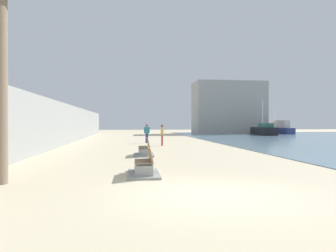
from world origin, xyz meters
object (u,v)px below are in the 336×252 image
Objects in this scene: bench_far at (144,151)px; person_walking at (147,132)px; boat_distant at (278,129)px; person_standing at (162,133)px; bench_near at (144,168)px; boat_outer at (264,130)px.

person_walking is (0.81, 11.21, 0.76)m from bench_far.
person_standing is at bearing -131.19° from boat_distant.
person_walking reaches higher than person_standing.
person_walking is (1.17, 17.95, 0.76)m from bench_near.
person_walking is at bearing 86.28° from bench_near.
bench_near is at bearing -119.67° from boat_outer.
person_walking is at bearing 104.94° from person_standing.
boat_outer is (19.65, 34.50, 0.51)m from bench_near.
boat_outer is at bearing 60.33° from bench_near.
boat_outer is at bearing -132.85° from boat_distant.
person_standing reaches higher than bench_near.
boat_distant is at bearing 48.81° from person_standing.
bench_far is 7.73m from person_standing.
bench_near is 0.27× the size of boat_distant.
boat_distant reaches higher than bench_near.
boat_distant reaches higher than boat_outer.
person_walking reaches higher than bench_far.
bench_near is 14.39m from person_standing.
bench_near is 0.99× the size of bench_far.
boat_distant is 1.06× the size of boat_outer.
boat_distant is at bearing 42.98° from person_walking.
person_walking is 24.81m from boat_outer.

